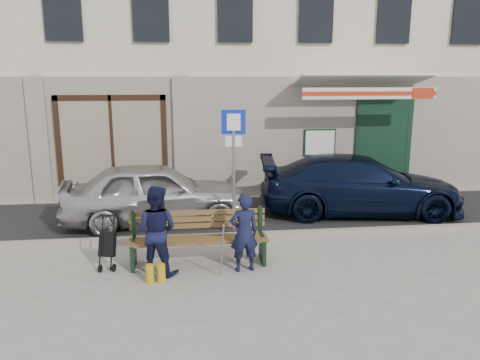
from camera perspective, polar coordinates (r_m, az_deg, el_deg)
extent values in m
plane|color=#9E9991|center=(8.18, 3.22, -10.65)|extent=(80.00, 80.00, 0.00)
cube|color=#282828|center=(11.06, 0.47, -4.32)|extent=(60.00, 3.20, 0.01)
cube|color=#9E9384|center=(9.54, 1.67, -6.79)|extent=(60.00, 0.18, 0.12)
cube|color=beige|center=(16.05, -2.04, 18.96)|extent=(20.00, 7.00, 10.00)
cube|color=#9E9384|center=(12.54, -0.58, 5.16)|extent=(20.00, 0.12, 3.20)
cube|color=maroon|center=(12.67, -15.20, 4.57)|extent=(2.50, 0.12, 2.00)
cube|color=black|center=(13.56, 16.99, 3.90)|extent=(1.60, 0.10, 2.60)
cube|color=black|center=(14.00, 16.20, 3.80)|extent=(1.25, 0.90, 2.40)
cube|color=white|center=(12.90, 9.72, 4.52)|extent=(0.80, 0.03, 0.65)
cube|color=white|center=(12.85, 14.21, 11.59)|extent=(3.40, 1.72, 0.42)
cube|color=white|center=(12.06, 15.59, 10.14)|extent=(3.40, 0.05, 0.28)
cube|color=#AC2E15|center=(12.03, 15.64, 10.13)|extent=(3.40, 0.02, 0.10)
imported|color=silver|center=(10.54, -10.31, -1.53)|extent=(4.20, 2.07, 1.38)
imported|color=black|center=(11.48, 14.42, -0.56)|extent=(4.95, 2.49, 1.38)
cylinder|color=gray|center=(9.39, -0.78, 0.40)|extent=(0.07, 0.07, 2.48)
cube|color=#0C27AC|center=(9.22, -0.80, 7.09)|extent=(0.48, 0.06, 0.48)
cube|color=white|center=(9.19, -0.78, 7.07)|extent=(0.27, 0.04, 0.32)
cube|color=white|center=(9.27, -0.79, 4.74)|extent=(0.33, 0.05, 0.21)
cube|color=brown|center=(8.18, -5.06, -7.28)|extent=(2.40, 0.50, 0.04)
cube|color=brown|center=(8.36, -5.16, -4.76)|extent=(2.40, 0.10, 0.36)
cube|color=black|center=(8.31, -12.86, -8.90)|extent=(0.06, 0.50, 0.45)
cube|color=black|center=(8.36, 2.74, -8.45)|extent=(0.06, 0.50, 0.45)
cube|color=white|center=(8.13, 0.29, -7.14)|extent=(0.34, 0.25, 0.11)
cylinder|color=gray|center=(7.56, -2.23, -8.57)|extent=(0.07, 0.34, 0.96)
cylinder|color=#C29413|center=(7.71, -10.93, -11.15)|extent=(0.13, 0.13, 0.30)
cylinder|color=#C29413|center=(7.70, -9.57, -11.14)|extent=(0.13, 0.13, 0.30)
imported|color=#121633|center=(7.85, 0.50, -6.45)|extent=(0.52, 0.38, 1.33)
imported|color=#121533|center=(7.83, -10.19, -6.04)|extent=(0.88, 0.79, 1.50)
cylinder|color=black|center=(8.32, -16.69, -10.29)|extent=(0.07, 0.13, 0.13)
cylinder|color=black|center=(8.28, -15.12, -10.29)|extent=(0.07, 0.13, 0.13)
cube|color=black|center=(8.35, -15.86, -7.53)|extent=(0.32, 0.30, 0.44)
cylinder|color=black|center=(8.30, -15.94, -4.15)|extent=(0.24, 0.09, 0.02)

